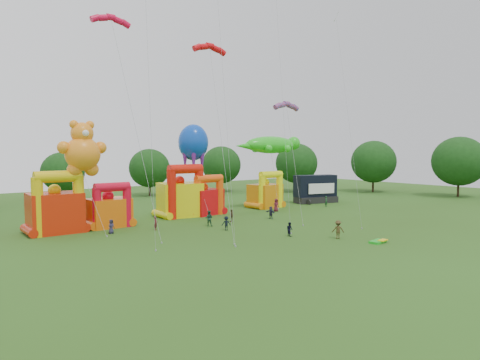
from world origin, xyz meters
TOP-DOWN VIEW (x-y plane):
  - ground at (0.00, 0.00)m, footprint 160.00×160.00m
  - tree_ring at (-1.19, 0.62)m, footprint 124.46×126.57m
  - bouncy_castle_0 at (-17.84, 26.62)m, footprint 5.69×4.61m
  - bouncy_castle_1 at (-11.70, 26.56)m, footprint 4.99×4.09m
  - bouncy_castle_2 at (-0.64, 28.35)m, footprint 6.38×5.49m
  - bouncy_castle_3 at (3.03, 27.90)m, footprint 5.65×4.93m
  - bouncy_castle_4 at (15.08, 28.05)m, footprint 5.49×4.72m
  - stage_trailer at (26.33, 27.55)m, footprint 8.10×4.76m
  - teddy_bear_kite at (-15.00, 24.56)m, footprint 5.49×6.41m
  - gecko_kite at (15.46, 27.20)m, footprint 13.40×4.55m
  - octopus_kite at (1.84, 28.61)m, footprint 4.34×7.17m
  - parafoil_kites at (-5.10, 15.34)m, footprint 25.47×14.27m
  - diamond_kites at (-0.71, 12.36)m, footprint 27.06×11.53m
  - folded_kite_bundle at (6.44, 1.08)m, footprint 2.11×1.30m
  - spectator_0 at (-13.09, 22.31)m, footprint 0.92×0.77m
  - spectator_1 at (-8.19, 21.18)m, footprint 0.68×0.70m
  - spectator_2 at (-1.83, 19.50)m, footprint 1.19×1.17m
  - spectator_3 at (-1.79, 15.94)m, footprint 1.24×1.08m
  - spectator_4 at (2.26, 20.31)m, footprint 0.93×0.99m
  - spectator_5 at (7.89, 18.94)m, footprint 0.68×1.64m
  - spectator_6 at (13.31, 23.74)m, footprint 1.02×0.72m
  - spectator_7 at (23.62, 22.70)m, footprint 0.77×0.67m
  - spectator_8 at (1.66, 8.97)m, footprint 0.68×0.82m
  - spectator_9 at (4.78, 4.90)m, footprint 1.44×1.37m

SIDE VIEW (x-z plane):
  - ground at x=0.00m, z-range 0.00..0.00m
  - folded_kite_bundle at x=6.44m, z-range -0.02..0.29m
  - spectator_8 at x=1.66m, z-range 0.00..1.54m
  - spectator_0 at x=-13.09m, z-range 0.00..1.60m
  - spectator_1 at x=-8.19m, z-range 0.00..1.63m
  - spectator_4 at x=2.26m, z-range 0.00..1.64m
  - spectator_3 at x=-1.79m, z-range 0.00..1.66m
  - spectator_5 at x=7.89m, z-range 0.00..1.72m
  - spectator_7 at x=23.62m, z-range 0.00..1.77m
  - spectator_2 at x=-1.83m, z-range 0.00..1.94m
  - spectator_6 at x=13.31m, z-range 0.00..1.95m
  - spectator_9 at x=4.78m, z-range 0.00..1.96m
  - bouncy_castle_1 at x=-11.70m, z-range -0.65..4.85m
  - bouncy_castle_3 at x=3.03m, z-range -0.69..5.14m
  - bouncy_castle_4 at x=15.08m, z-range -0.71..5.28m
  - stage_trailer at x=26.33m, z-range -0.09..4.86m
  - bouncy_castle_0 at x=-17.84m, z-range -0.87..6.23m
  - bouncy_castle_2 at x=-0.64m, z-range -0.91..6.50m
  - tree_ring at x=-1.19m, z-range 0.22..12.30m
  - teddy_bear_kite at x=-15.00m, z-range 1.18..13.98m
  - octopus_kite at x=1.84m, z-range 2.47..15.63m
  - gecko_kite at x=15.46m, z-range 3.72..15.42m
  - parafoil_kites at x=-5.10m, z-range -1.60..23.42m
  - diamond_kites at x=-0.71m, z-range -3.80..36.56m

